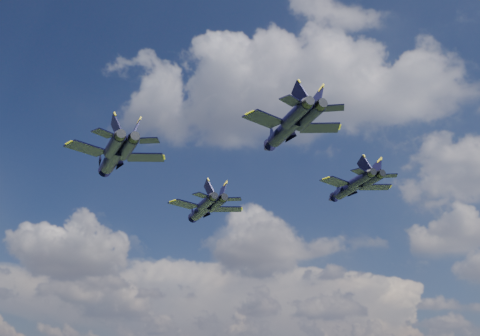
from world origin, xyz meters
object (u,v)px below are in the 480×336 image
object	(u,v)px
jet_lead	(201,211)
jet_left	(112,159)
jet_slot	(283,131)
jet_right	(347,189)

from	to	relation	value
jet_lead	jet_left	size ratio (longest dim) A/B	0.99
jet_slot	jet_lead	bearing A→B (deg)	89.09
jet_right	jet_lead	bearing A→B (deg)	131.19
jet_left	jet_slot	bearing A→B (deg)	-48.48
jet_left	jet_right	xyz separation A→B (m)	(29.93, 19.57, -0.28)
jet_lead	jet_slot	xyz separation A→B (m)	(20.04, -30.34, -0.53)
jet_lead	jet_left	xyz separation A→B (m)	(-4.42, -25.74, 0.04)
jet_left	jet_slot	size ratio (longest dim) A/B	1.08
jet_lead	jet_left	bearing A→B (deg)	-136.13
jet_left	jet_right	world-z (taller)	jet_left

